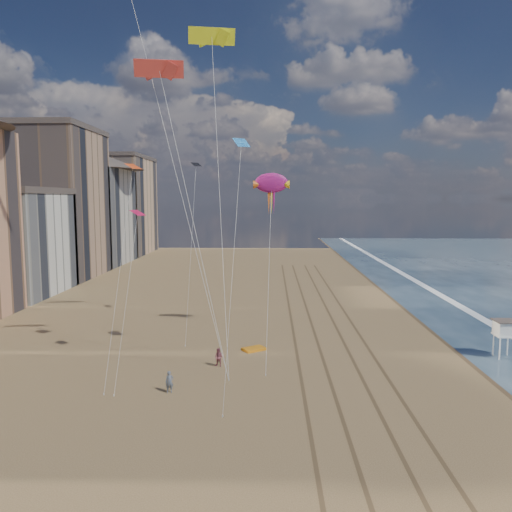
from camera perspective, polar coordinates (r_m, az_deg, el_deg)
The scene contains 11 objects.
ground at distance 28.47m, azimuth 10.18°, elevation -25.88°, with size 260.00×260.00×0.00m, color brown.
wet_sand at distance 69.40m, azimuth 21.00°, elevation -6.55°, with size 260.00×260.00×0.00m, color #42301E.
foam at distance 70.89m, azimuth 24.23°, elevation -6.42°, with size 260.00×260.00×0.00m, color white.
tracks at distance 56.22m, azimuth 8.25°, elevation -9.21°, with size 7.68×120.00×0.01m.
buildings at distance 98.70m, azimuth -23.52°, elevation 5.05°, with size 34.72×131.35×29.00m.
lifeguard_stand at distance 53.84m, azimuth 26.55°, elevation -7.46°, with size 2.03×2.03×3.67m.
grounded_kite at distance 51.24m, azimuth -0.23°, elevation -10.58°, with size 2.22×1.41×0.25m, color orange.
show_kite at distance 55.21m, azimuth 1.77°, elevation 8.29°, with size 4.04×7.25×21.02m.
kite_flyer_a at distance 41.09m, azimuth -9.86°, elevation -13.99°, with size 0.63×0.41×1.73m, color slate.
kite_flyer_b at distance 46.43m, azimuth -4.27°, elevation -11.49°, with size 0.83×0.64×1.70m, color #964C57.
small_kites at distance 48.78m, azimuth -8.47°, elevation 9.94°, with size 12.07×17.01×6.82m.
Camera 1 is at (-3.82, -23.75, 15.22)m, focal length 35.00 mm.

